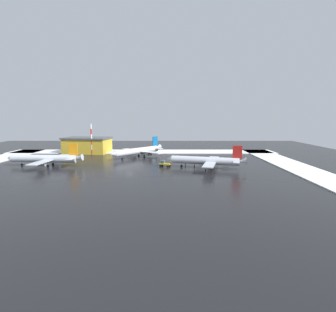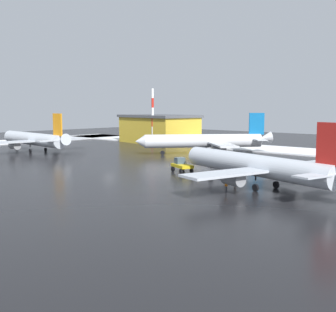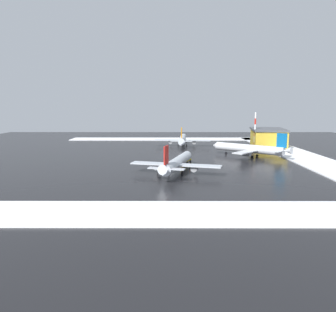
{
  "view_description": "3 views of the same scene",
  "coord_description": "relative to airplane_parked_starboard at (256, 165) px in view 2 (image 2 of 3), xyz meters",
  "views": [
    {
      "loc": [
        -15.41,
        100.97,
        20.39
      ],
      "look_at": [
        -15.12,
        -2.91,
        4.69
      ],
      "focal_mm": 28.0,
      "sensor_mm": 36.0,
      "label": 1
    },
    {
      "loc": [
        -60.09,
        50.03,
        11.16
      ],
      "look_at": [
        -10.56,
        -4.68,
        2.58
      ],
      "focal_mm": 45.0,
      "sensor_mm": 36.0,
      "label": 2
    },
    {
      "loc": [
        -124.22,
        1.26,
        19.5
      ],
      "look_at": [
        -16.36,
        1.55,
        2.88
      ],
      "focal_mm": 35.0,
      "sensor_mm": 36.0,
      "label": 3
    }
  ],
  "objects": [
    {
      "name": "ground_crew_mid_apron",
      "position": [
        1.1,
        5.7,
        -2.14
      ],
      "size": [
        0.36,
        0.36,
        1.71
      ],
      "rotation": [
        0.0,
        0.0,
        0.6
      ],
      "color": "black",
      "rests_on": "ground_plane"
    },
    {
      "name": "airplane_foreground_jet",
      "position": [
        65.81,
        -4.3,
        0.1
      ],
      "size": [
        32.81,
        27.24,
        9.74
      ],
      "rotation": [
        0.0,
        0.0,
        6.21
      ],
      "color": "silver",
      "rests_on": "ground_plane"
    },
    {
      "name": "ground_crew_near_tug",
      "position": [
        4.59,
        -1.83,
        -2.14
      ],
      "size": [
        0.36,
        0.36,
        1.71
      ],
      "rotation": [
        0.0,
        0.0,
        0.92
      ],
      "color": "black",
      "rests_on": "ground_plane"
    },
    {
      "name": "airplane_distant_tail",
      "position": [
        30.2,
        -28.72,
        0.13
      ],
      "size": [
        25.1,
        26.99,
        9.81
      ],
      "rotation": [
        0.0,
        0.0,
        0.86
      ],
      "color": "silver",
      "rests_on": "ground_plane"
    },
    {
      "name": "ground_crew_by_nose_gear",
      "position": [
        8.07,
        -4.23,
        -2.14
      ],
      "size": [
        0.36,
        0.36,
        1.71
      ],
      "rotation": [
        0.0,
        0.0,
        0.61
      ],
      "color": "black",
      "rests_on": "ground_plane"
    },
    {
      "name": "pushback_tug",
      "position": [
        16.72,
        -3.61,
        -1.83
      ],
      "size": [
        5.09,
        3.83,
        2.5
      ],
      "rotation": [
        0.0,
        0.0,
        5.88
      ],
      "color": "gold",
      "rests_on": "ground_plane"
    },
    {
      "name": "ground_plane",
      "position": [
        30.37,
        1.1,
        -3.12
      ],
      "size": [
        240.0,
        240.0,
        0.0
      ],
      "primitive_type": "plane",
      "color": "black"
    },
    {
      "name": "cargo_hangar",
      "position": [
        60.88,
        -44.66,
        1.33
      ],
      "size": [
        26.93,
        18.51,
        8.8
      ],
      "rotation": [
        0.0,
        0.0,
        -0.15
      ],
      "color": "gold",
      "rests_on": "ground_plane"
    },
    {
      "name": "snow_bank_far",
      "position": [
        30.37,
        -48.9,
        -2.94
      ],
      "size": [
        152.0,
        16.0,
        0.34
      ],
      "primitive_type": "cube",
      "color": "white",
      "rests_on": "ground_plane"
    },
    {
      "name": "airplane_parked_starboard",
      "position": [
        0.0,
        0.0,
        0.0
      ],
      "size": [
        31.26,
        26.26,
        9.43
      ],
      "rotation": [
        0.0,
        0.0,
        6.02
      ],
      "color": "silver",
      "rests_on": "ground_plane"
    },
    {
      "name": "antenna_mast",
      "position": [
        56.23,
        -37.15,
        5.16
      ],
      "size": [
        0.7,
        0.7,
        16.55
      ],
      "color": "red",
      "rests_on": "ground_plane"
    }
  ]
}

